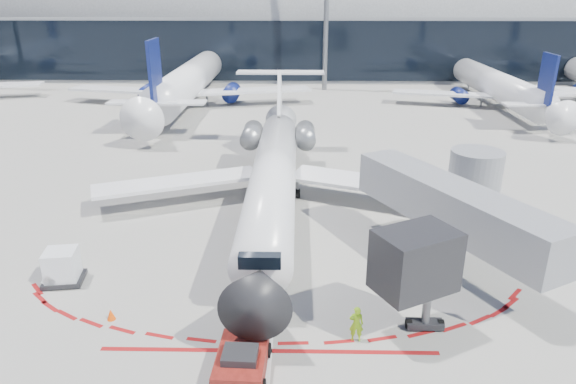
{
  "coord_description": "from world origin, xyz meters",
  "views": [
    {
      "loc": [
        1.12,
        -28.74,
        13.89
      ],
      "look_at": [
        0.55,
        -0.28,
        2.63
      ],
      "focal_mm": 32.0,
      "sensor_mm": 36.0,
      "label": 1
    }
  ],
  "objects_px": {
    "regional_jet": "(274,170)",
    "ramp_worker": "(356,324)",
    "uld_container": "(62,267)",
    "pushback_tug": "(242,362)"
  },
  "relations": [
    {
      "from": "regional_jet",
      "to": "ramp_worker",
      "type": "height_order",
      "value": "regional_jet"
    },
    {
      "from": "regional_jet",
      "to": "ramp_worker",
      "type": "xyz_separation_m",
      "value": [
        4.1,
        -14.57,
        -1.73
      ]
    },
    {
      "from": "pushback_tug",
      "to": "uld_container",
      "type": "distance_m",
      "value": 11.69
    },
    {
      "from": "ramp_worker",
      "to": "uld_container",
      "type": "xyz_separation_m",
      "value": [
        -14.34,
        4.36,
        0.06
      ]
    },
    {
      "from": "regional_jet",
      "to": "pushback_tug",
      "type": "xyz_separation_m",
      "value": [
        -0.52,
        -16.68,
        -2.02
      ]
    },
    {
      "from": "pushback_tug",
      "to": "uld_container",
      "type": "height_order",
      "value": "uld_container"
    },
    {
      "from": "ramp_worker",
      "to": "uld_container",
      "type": "relative_size",
      "value": 0.78
    },
    {
      "from": "regional_jet",
      "to": "uld_container",
      "type": "distance_m",
      "value": 14.56
    },
    {
      "from": "pushback_tug",
      "to": "ramp_worker",
      "type": "bearing_deg",
      "value": 26.98
    },
    {
      "from": "regional_jet",
      "to": "uld_container",
      "type": "height_order",
      "value": "regional_jet"
    }
  ]
}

